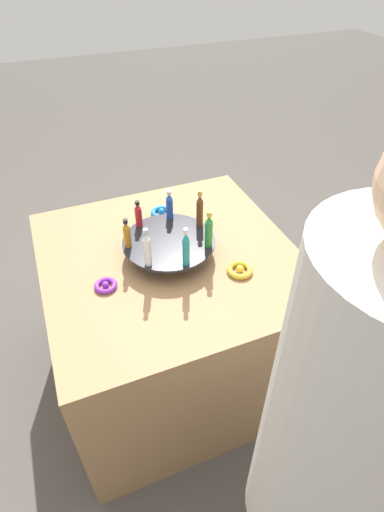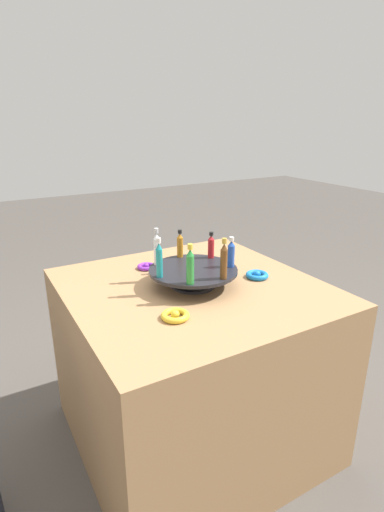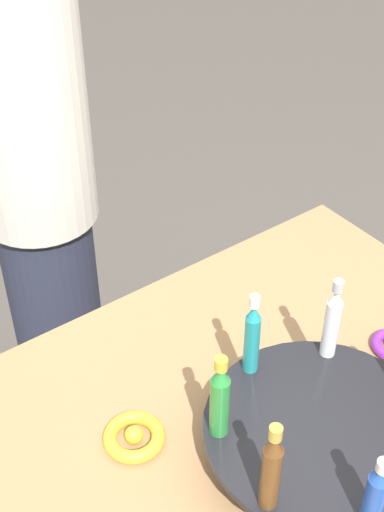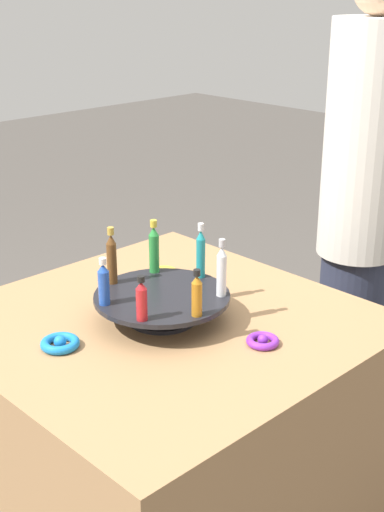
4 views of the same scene
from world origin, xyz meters
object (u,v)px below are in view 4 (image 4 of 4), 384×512
Objects in this scene: bottle_blue at (104,283)px; bottle_red at (142,300)px; bottle_green at (154,248)px; person_figure at (359,214)px; display_stand at (162,301)px; ribbon_bow_gold at (163,274)px; bottle_amber at (197,295)px; ribbon_bow_blue at (60,343)px; ribbon_bow_purple at (263,341)px; bottle_teal at (201,253)px; bottle_brown at (112,258)px; bottle_clear at (222,270)px.

bottle_blue is 1.09× the size of bottle_red.
bottle_green is 0.09× the size of person_figure.
ribbon_bow_gold is (0.18, 0.20, -0.04)m from display_stand.
bottle_red is 0.94× the size of bottle_amber.
bottle_green is 0.37m from ribbon_bow_blue.
bottle_red is at bearing -85.54° from bottle_blue.
person_figure is (0.88, 0.01, 0.02)m from display_stand.
bottle_amber is (0.10, -0.07, 0.00)m from bottle_red.
bottle_teal is at bearing 76.78° from ribbon_bow_purple.
bottle_teal reaches higher than ribbon_bow_blue.
bottle_teal is 1.36× the size of bottle_red.
bottle_blue is at bearing 120.18° from bottle_amber.
bottle_green is at bearing -8.55° from person_figure.
bottle_teal is 0.23m from bottle_brown.
bottle_clear is (0.12, 0.04, 0.01)m from bottle_amber.
bottle_brown reaches higher than ribbon_bow_gold.
person_figure is at bearing -7.75° from bottle_green.
bottle_amber is at bearing 132.28° from ribbon_bow_purple.
bottle_green is (0.08, 0.12, 0.09)m from display_stand.
bottle_clear is at bearing -46.97° from display_stand.
display_stand is 2.25× the size of bottle_brown.
bottle_green reaches higher than ribbon_bow_purple.
ribbon_bow_purple is 0.84m from person_figure.
bottle_brown is (-0.04, 0.14, 0.09)m from display_stand.
bottle_amber reaches higher than bottle_red.
bottle_green is 0.28m from bottle_amber.
bottle_blue is 0.37m from ribbon_bow_gold.
bottle_blue is 1.52× the size of ribbon_bow_purple.
ribbon_bow_blue is at bearing 137.66° from ribbon_bow_purple.
bottle_teal is at bearing -59.82° from bottle_green.
bottle_brown is at bearing 20.20° from ribbon_bow_blue.
person_figure is (0.92, -0.13, -0.06)m from bottle_brown.
ribbon_bow_gold is (0.04, 0.19, -0.13)m from bottle_teal.
bottle_green is 0.80m from person_figure.
bottle_blue reaches higher than bottle_amber.
ribbon_bow_gold and ribbon_bow_blue have the same top height.
bottle_amber is (-0.17, -0.16, -0.01)m from bottle_teal.
bottle_brown is 1.93× the size of ribbon_bow_purple.
display_stand is 4.35× the size of ribbon_bow_purple.
bottle_teal is (0.14, 0.01, 0.09)m from display_stand.
person_figure is at bearing 4.87° from bottle_red.
bottle_brown is 1.31× the size of bottle_amber.
bottle_brown is at bearing -8.64° from person_figure.
ribbon_bow_purple is (0.10, -0.11, -0.11)m from bottle_amber.
bottle_red is 1.01m from person_figure.
bottle_clear is (-0.05, -0.12, -0.00)m from bottle_teal.
bottle_brown is 0.13m from bottle_blue.
bottle_amber is (-0.10, -0.26, -0.01)m from bottle_green.
bottle_amber reaches higher than ribbon_bow_blue.
bottle_red is (-0.08, -0.21, -0.02)m from bottle_brown.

